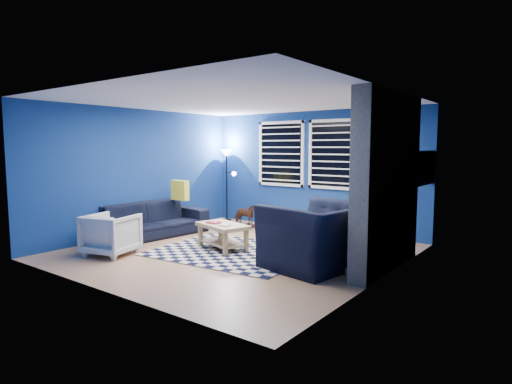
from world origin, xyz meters
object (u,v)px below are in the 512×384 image
at_px(armchair_big, 319,236).
at_px(cabinet, 358,224).
at_px(sofa, 150,220).
at_px(armchair_bent, 111,234).
at_px(tv, 424,168).
at_px(floor_lamp, 227,163).
at_px(rocking_horse, 244,215).
at_px(coffee_table, 223,231).

xyz_separation_m(armchair_big, cabinet, (-0.37, 2.27, -0.19)).
relative_size(sofa, armchair_bent, 3.10).
distance_m(tv, floor_lamp, 4.58).
relative_size(rocking_horse, cabinet, 0.83).
xyz_separation_m(tv, armchair_bent, (-3.94, -3.38, -1.06)).
height_order(armchair_big, rocking_horse, armchair_big).
bearing_deg(rocking_horse, cabinet, -82.72).
relative_size(armchair_big, floor_lamp, 0.85).
distance_m(tv, armchair_big, 2.39).
bearing_deg(sofa, rocking_horse, -22.62).
height_order(armchair_bent, floor_lamp, floor_lamp).
height_order(coffee_table, floor_lamp, floor_lamp).
distance_m(tv, coffee_table, 3.56).
bearing_deg(cabinet, armchair_bent, -128.87).
bearing_deg(floor_lamp, cabinet, 0.05).
xyz_separation_m(sofa, coffee_table, (1.83, 0.05, -0.01)).
relative_size(tv, armchair_bent, 1.35).
relative_size(sofa, cabinet, 3.50).
height_order(sofa, rocking_horse, sofa).
bearing_deg(cabinet, rocking_horse, -169.14).
relative_size(sofa, armchair_big, 1.60).
relative_size(armchair_bent, rocking_horse, 1.36).
height_order(tv, sofa, tv).
relative_size(rocking_horse, floor_lamp, 0.32).
distance_m(armchair_bent, cabinet, 4.51).
xyz_separation_m(armchair_big, armchair_bent, (-3.06, -1.36, -0.13)).
distance_m(sofa, rocking_horse, 2.01).
xyz_separation_m(sofa, cabinet, (3.29, 2.34, -0.06)).
bearing_deg(rocking_horse, sofa, 146.46).
distance_m(coffee_table, floor_lamp, 3.13).
height_order(armchair_big, cabinet, armchair_big).
bearing_deg(armchair_big, coffee_table, -79.86).
distance_m(armchair_big, rocking_horse, 3.23).
bearing_deg(rocking_horse, floor_lamp, 54.20).
xyz_separation_m(sofa, rocking_horse, (0.93, 1.78, -0.03)).
bearing_deg(sofa, cabinet, -49.63).
relative_size(tv, coffee_table, 0.95).
height_order(armchair_big, floor_lamp, floor_lamp).
bearing_deg(rocking_horse, coffee_table, -158.55).
bearing_deg(armchair_big, tv, 165.88).
relative_size(armchair_bent, coffee_table, 0.71).
distance_m(tv, armchair_bent, 5.30).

